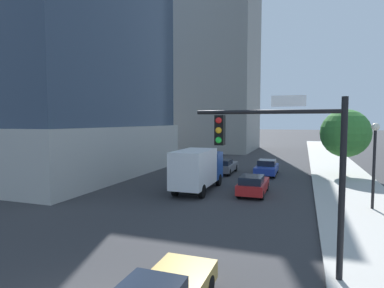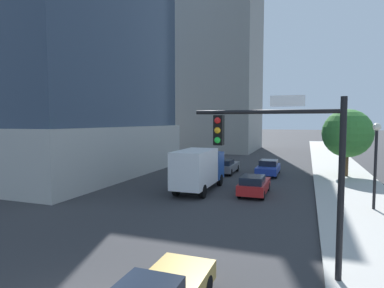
{
  "view_description": "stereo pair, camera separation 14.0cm",
  "coord_description": "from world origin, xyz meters",
  "views": [
    {
      "loc": [
        5.25,
        -6.32,
        5.22
      ],
      "look_at": [
        0.15,
        8.27,
        4.11
      ],
      "focal_mm": 29.94,
      "sensor_mm": 36.0,
      "label": 1
    },
    {
      "loc": [
        5.38,
        -6.27,
        5.22
      ],
      "look_at": [
        0.15,
        8.27,
        4.11
      ],
      "focal_mm": 29.94,
      "sensor_mm": 36.0,
      "label": 2
    }
  ],
  "objects": [
    {
      "name": "sidewalk",
      "position": [
        8.63,
        20.0,
        0.07
      ],
      "size": [
        5.2,
        120.0,
        0.15
      ],
      "primitive_type": "cube",
      "color": "#B2AFA8",
      "rests_on": "ground"
    },
    {
      "name": "box_truck",
      "position": [
        -2.14,
        16.07,
        1.76
      ],
      "size": [
        2.25,
        6.53,
        3.14
      ],
      "color": "#1E4799",
      "rests_on": "ground"
    },
    {
      "name": "car_gray",
      "position": [
        -2.14,
        24.6,
        0.74
      ],
      "size": [
        1.82,
        4.5,
        1.45
      ],
      "color": "slate",
      "rests_on": "ground"
    },
    {
      "name": "car_red",
      "position": [
        1.94,
        16.24,
        0.72
      ],
      "size": [
        1.8,
        4.23,
        1.45
      ],
      "color": "red",
      "rests_on": "ground"
    },
    {
      "name": "street_lamp",
      "position": [
        9.11,
        14.35,
        3.47
      ],
      "size": [
        0.44,
        0.44,
        4.96
      ],
      "color": "black",
      "rests_on": "sidewalk"
    },
    {
      "name": "traffic_light_pole",
      "position": [
        4.7,
        4.6,
        4.19
      ],
      "size": [
        4.89,
        0.48,
        5.9
      ],
      "color": "black",
      "rests_on": "sidewalk"
    },
    {
      "name": "car_blue",
      "position": [
        1.94,
        25.1,
        0.72
      ],
      "size": [
        1.93,
        4.63,
        1.46
      ],
      "color": "#233D9E",
      "rests_on": "ground"
    },
    {
      "name": "construction_building",
      "position": [
        -10.42,
        50.41,
        18.39
      ],
      "size": [
        15.72,
        22.65,
        41.59
      ],
      "color": "gray",
      "rests_on": "ground"
    },
    {
      "name": "street_tree",
      "position": [
        8.87,
        26.13,
        4.1
      ],
      "size": [
        4.42,
        4.42,
        6.17
      ],
      "color": "brown",
      "rests_on": "sidewalk"
    }
  ]
}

